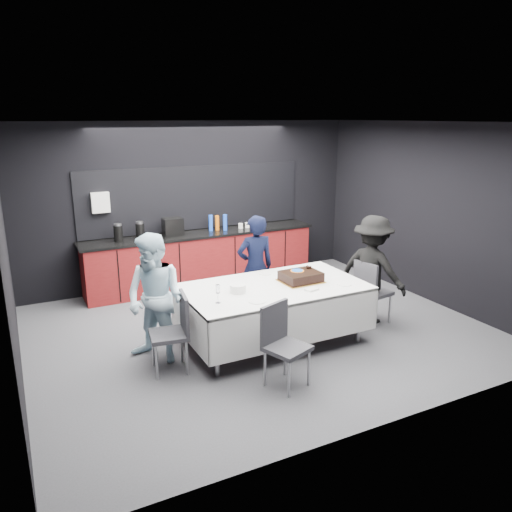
# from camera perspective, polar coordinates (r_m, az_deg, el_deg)

# --- Properties ---
(ground) EXTENTS (6.00, 6.00, 0.00)m
(ground) POSITION_cam_1_polar(r_m,az_deg,el_deg) (7.01, 0.37, -8.48)
(ground) COLOR #48494E
(ground) RESTS_ON ground
(room_shell) EXTENTS (6.04, 5.04, 2.82)m
(room_shell) POSITION_cam_1_polar(r_m,az_deg,el_deg) (6.48, 0.40, 6.68)
(room_shell) COLOR white
(room_shell) RESTS_ON ground
(kitchenette) EXTENTS (4.10, 0.64, 2.05)m
(kitchenette) POSITION_cam_1_polar(r_m,az_deg,el_deg) (8.74, -6.34, 0.15)
(kitchenette) COLOR #5F0F10
(kitchenette) RESTS_ON ground
(party_table) EXTENTS (2.32, 1.32, 0.78)m
(party_table) POSITION_cam_1_polar(r_m,az_deg,el_deg) (6.44, 2.01, -4.58)
(party_table) COLOR #99999E
(party_table) RESTS_ON ground
(cake_assembly) EXTENTS (0.54, 0.44, 0.17)m
(cake_assembly) POSITION_cam_1_polar(r_m,az_deg,el_deg) (6.56, 5.14, -2.36)
(cake_assembly) COLOR #C28D39
(cake_assembly) RESTS_ON party_table
(plate_stack) EXTENTS (0.20, 0.20, 0.10)m
(plate_stack) POSITION_cam_1_polar(r_m,az_deg,el_deg) (6.16, -2.09, -3.70)
(plate_stack) COLOR white
(plate_stack) RESTS_ON party_table
(loose_plate_near) EXTENTS (0.22, 0.22, 0.01)m
(loose_plate_near) POSITION_cam_1_polar(r_m,az_deg,el_deg) (5.87, 0.13, -5.15)
(loose_plate_near) COLOR white
(loose_plate_near) RESTS_ON party_table
(loose_plate_right_a) EXTENTS (0.21, 0.21, 0.01)m
(loose_plate_right_a) POSITION_cam_1_polar(r_m,az_deg,el_deg) (6.78, 7.01, -2.38)
(loose_plate_right_a) COLOR white
(loose_plate_right_a) RESTS_ON party_table
(loose_plate_right_b) EXTENTS (0.19, 0.19, 0.01)m
(loose_plate_right_b) POSITION_cam_1_polar(r_m,az_deg,el_deg) (6.54, 10.07, -3.18)
(loose_plate_right_b) COLOR white
(loose_plate_right_b) RESTS_ON party_table
(loose_plate_far) EXTENTS (0.18, 0.18, 0.01)m
(loose_plate_far) POSITION_cam_1_polar(r_m,az_deg,el_deg) (6.87, 1.05, -2.00)
(loose_plate_far) COLOR white
(loose_plate_far) RESTS_ON party_table
(fork_pile) EXTENTS (0.19, 0.14, 0.03)m
(fork_pile) POSITION_cam_1_polar(r_m,az_deg,el_deg) (6.26, 6.39, -3.80)
(fork_pile) COLOR white
(fork_pile) RESTS_ON party_table
(champagne_flute) EXTENTS (0.06, 0.06, 0.22)m
(champagne_flute) POSITION_cam_1_polar(r_m,az_deg,el_deg) (5.78, -4.39, -3.91)
(champagne_flute) COLOR white
(champagne_flute) RESTS_ON party_table
(chair_left) EXTENTS (0.48, 0.48, 0.92)m
(chair_left) POSITION_cam_1_polar(r_m,az_deg,el_deg) (5.86, -9.20, -8.03)
(chair_left) COLOR #333338
(chair_left) RESTS_ON ground
(chair_right) EXTENTS (0.48, 0.48, 0.92)m
(chair_right) POSITION_cam_1_polar(r_m,az_deg,el_deg) (7.24, 12.90, -3.55)
(chair_right) COLOR #333338
(chair_right) RESTS_ON ground
(chair_near) EXTENTS (0.54, 0.54, 0.92)m
(chair_near) POSITION_cam_1_polar(r_m,az_deg,el_deg) (5.51, 2.95, -9.46)
(chair_near) COLOR #333338
(chair_near) RESTS_ON ground
(person_center) EXTENTS (0.59, 0.41, 1.53)m
(person_center) POSITION_cam_1_polar(r_m,az_deg,el_deg) (7.22, -0.08, -1.28)
(person_center) COLOR black
(person_center) RESTS_ON ground
(person_left) EXTENTS (0.94, 0.97, 1.57)m
(person_left) POSITION_cam_1_polar(r_m,az_deg,el_deg) (6.04, -11.44, -4.83)
(person_left) COLOR silver
(person_left) RESTS_ON ground
(person_right) EXTENTS (0.93, 1.15, 1.56)m
(person_right) POSITION_cam_1_polar(r_m,az_deg,el_deg) (7.24, 13.12, -1.56)
(person_right) COLOR black
(person_right) RESTS_ON ground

